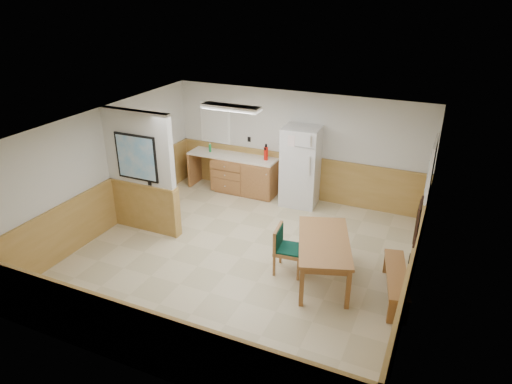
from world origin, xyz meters
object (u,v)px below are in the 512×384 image
at_px(fire_extinguisher, 266,153).
at_px(soap_bottle, 210,148).
at_px(dining_chair, 284,246).
at_px(refrigerator, 301,167).
at_px(dining_table, 324,245).
at_px(dining_bench, 396,279).

bearing_deg(fire_extinguisher, soap_bottle, 172.08).
bearing_deg(soap_bottle, dining_chair, -42.69).
bearing_deg(refrigerator, fire_extinguisher, 170.29).
bearing_deg(soap_bottle, dining_table, -36.46).
bearing_deg(soap_bottle, refrigerator, -1.57).
height_order(dining_bench, dining_chair, dining_chair).
bearing_deg(dining_bench, dining_table, 167.36).
height_order(dining_table, fire_extinguisher, fire_extinguisher).
bearing_deg(refrigerator, dining_table, -66.90).
relative_size(dining_bench, soap_bottle, 7.59).
distance_m(refrigerator, fire_extinguisher, 0.90).
relative_size(refrigerator, dining_chair, 2.14).
xyz_separation_m(refrigerator, fire_extinguisher, (-0.89, 0.10, 0.16)).
xyz_separation_m(refrigerator, dining_bench, (2.54, -2.66, -0.57)).
xyz_separation_m(refrigerator, soap_bottle, (-2.35, 0.06, 0.09)).
bearing_deg(dining_table, fire_extinguisher, 110.26).
height_order(fire_extinguisher, soap_bottle, fire_extinguisher).
bearing_deg(dining_table, dining_bench, -19.29).
distance_m(dining_chair, fire_extinguisher, 3.23).
height_order(refrigerator, dining_chair, refrigerator).
bearing_deg(fire_extinguisher, refrigerator, -15.37).
distance_m(refrigerator, soap_bottle, 2.35).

